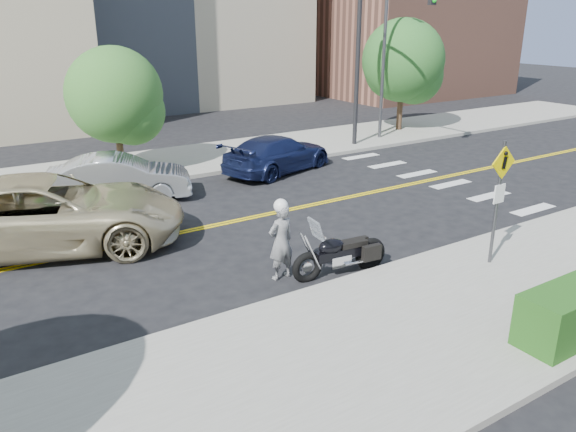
% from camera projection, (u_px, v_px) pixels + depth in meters
% --- Properties ---
extents(ground_plane, '(120.00, 120.00, 0.00)m').
position_uv_depth(ground_plane, '(219.00, 224.00, 16.57)').
color(ground_plane, black).
rests_on(ground_plane, ground).
extents(sidewalk_near, '(60.00, 5.00, 0.15)m').
position_uv_depth(sidewalk_near, '(396.00, 337.00, 10.61)').
color(sidewalk_near, '#9E9B91').
rests_on(sidewalk_near, ground_plane).
extents(sidewalk_far, '(60.00, 5.00, 0.15)m').
position_uv_depth(sidewalk_far, '(136.00, 168.00, 22.48)').
color(sidewalk_far, '#9E9B91').
rests_on(sidewalk_far, ground_plane).
extents(building_right, '(14.00, 12.00, 12.00)m').
position_uv_depth(building_right, '(403.00, 13.00, 43.66)').
color(building_right, '#8C5947').
rests_on(building_right, ground_plane).
extents(lamp_post, '(0.16, 0.16, 8.00)m').
position_uv_depth(lamp_post, '(384.00, 53.00, 26.45)').
color(lamp_post, '#4C4C51').
rests_on(lamp_post, sidewalk_far).
extents(traffic_light, '(0.28, 4.50, 7.00)m').
position_uv_depth(traffic_light, '(372.00, 44.00, 24.12)').
color(traffic_light, black).
rests_on(traffic_light, sidewalk_far).
extents(pedestrian_sign, '(0.78, 0.08, 3.00)m').
position_uv_depth(pedestrian_sign, '(499.00, 191.00, 13.06)').
color(pedestrian_sign, '#4C4C51').
rests_on(pedestrian_sign, sidewalk_near).
extents(motorcyclist, '(0.71, 0.50, 1.95)m').
position_uv_depth(motorcyclist, '(281.00, 239.00, 12.87)').
color(motorcyclist, '#BBBABF').
rests_on(motorcyclist, ground).
extents(motorcycle, '(2.51, 0.99, 1.49)m').
position_uv_depth(motorcycle, '(341.00, 245.00, 13.17)').
color(motorcycle, black).
rests_on(motorcycle, ground).
extents(suv, '(7.65, 5.35, 1.94)m').
position_uv_depth(suv, '(47.00, 213.00, 14.58)').
color(suv, beige).
rests_on(suv, ground).
extents(parked_car_silver, '(4.90, 3.08, 1.52)m').
position_uv_depth(parked_car_silver, '(119.00, 178.00, 18.51)').
color(parked_car_silver, '#B0B4B8').
rests_on(parked_car_silver, ground).
extents(parked_car_blue, '(5.34, 3.40, 1.44)m').
position_uv_depth(parked_car_blue, '(278.00, 154.00, 21.97)').
color(parked_car_blue, navy).
rests_on(parked_car_blue, ground).
extents(tree_far_a, '(3.54, 3.54, 4.84)m').
position_uv_depth(tree_far_a, '(114.00, 95.00, 20.67)').
color(tree_far_a, '#382619').
rests_on(tree_far_a, ground).
extents(tree_far_b, '(4.18, 4.18, 5.77)m').
position_uv_depth(tree_far_b, '(403.00, 60.00, 28.54)').
color(tree_far_b, '#382619').
rests_on(tree_far_b, ground).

